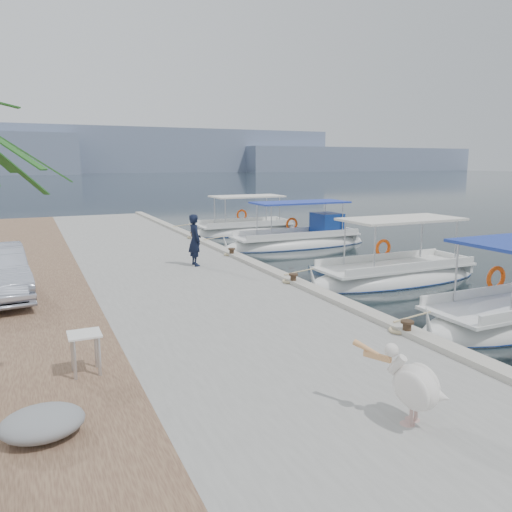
# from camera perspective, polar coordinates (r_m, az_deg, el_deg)

# --- Properties ---
(ground) EXTENTS (400.00, 400.00, 0.00)m
(ground) POSITION_cam_1_polar(r_m,az_deg,el_deg) (14.22, 8.43, -6.34)
(ground) COLOR black
(ground) RESTS_ON ground
(concrete_quay) EXTENTS (6.00, 40.00, 0.50)m
(concrete_quay) POSITION_cam_1_polar(r_m,az_deg,el_deg) (17.40, -9.06, -2.36)
(concrete_quay) COLOR gray
(concrete_quay) RESTS_ON ground
(quay_curb) EXTENTS (0.44, 40.00, 0.12)m
(quay_curb) POSITION_cam_1_polar(r_m,az_deg,el_deg) (18.26, -0.66, -0.62)
(quay_curb) COLOR #A29D8F
(quay_curb) RESTS_ON concrete_quay
(cobblestone_strip) EXTENTS (4.00, 40.00, 0.50)m
(cobblestone_strip) POSITION_cam_1_polar(r_m,az_deg,el_deg) (16.83, -25.71, -3.75)
(cobblestone_strip) COLOR brown
(cobblestone_strip) RESTS_ON ground
(distant_hills) EXTENTS (330.00, 60.00, 18.00)m
(distant_hills) POSITION_cam_1_polar(r_m,az_deg,el_deg) (216.09, -15.01, 11.21)
(distant_hills) COLOR slate
(distant_hills) RESTS_ON ground
(fishing_caique_c) EXTENTS (7.03, 2.28, 2.83)m
(fishing_caique_c) POSITION_cam_1_polar(r_m,az_deg,el_deg) (18.27, 15.55, -2.40)
(fishing_caique_c) COLOR silver
(fishing_caique_c) RESTS_ON ground
(fishing_caique_d) EXTENTS (7.93, 2.18, 2.83)m
(fishing_caique_d) POSITION_cam_1_polar(r_m,az_deg,el_deg) (24.98, 4.83, 1.53)
(fishing_caique_d) COLOR silver
(fishing_caique_d) RESTS_ON ground
(fishing_caique_e) EXTENTS (6.79, 2.37, 2.83)m
(fishing_caique_e) POSITION_cam_1_polar(r_m,az_deg,el_deg) (29.30, -1.32, 2.79)
(fishing_caique_e) COLOR silver
(fishing_caique_e) RESTS_ON ground
(mooring_bollards) EXTENTS (0.28, 20.28, 0.33)m
(mooring_bollards) POSITION_cam_1_polar(r_m,az_deg,el_deg) (15.11, 4.29, -2.52)
(mooring_bollards) COLOR black
(mooring_bollards) RESTS_ON concrete_quay
(pelican) EXTENTS (0.84, 1.38, 1.09)m
(pelican) POSITION_cam_1_polar(r_m,az_deg,el_deg) (7.53, 17.51, -13.87)
(pelican) COLOR tan
(pelican) RESTS_ON concrete_quay
(fisherman) EXTENTS (0.45, 0.68, 1.84)m
(fisherman) POSITION_cam_1_polar(r_m,az_deg,el_deg) (17.81, -7.00, 1.82)
(fisherman) COLOR black
(fisherman) RESTS_ON concrete_quay
(tarp_bundle) EXTENTS (1.10, 0.90, 0.40)m
(tarp_bundle) POSITION_cam_1_polar(r_m,az_deg,el_deg) (7.58, -23.22, -17.13)
(tarp_bundle) COLOR gray
(tarp_bundle) RESTS_ON cobblestone_strip
(folding_table) EXTENTS (0.55, 0.55, 0.73)m
(folding_table) POSITION_cam_1_polar(r_m,az_deg,el_deg) (9.25, -18.96, -9.56)
(folding_table) COLOR silver
(folding_table) RESTS_ON cobblestone_strip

